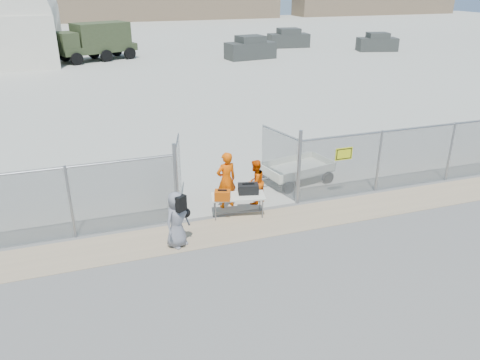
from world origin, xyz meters
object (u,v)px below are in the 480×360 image
object	(u,v)px
folding_table	(238,206)
utility_trailer	(297,171)
visitor	(177,220)
security_worker_right	(255,182)
security_worker_left	(226,180)

from	to	relation	value
folding_table	utility_trailer	xyz separation A→B (m)	(2.88, 1.89, 0.04)
folding_table	visitor	bearing A→B (deg)	-139.76
utility_trailer	visitor	bearing A→B (deg)	-160.51
security_worker_right	visitor	size ratio (longest dim) A/B	0.93
security_worker_right	utility_trailer	world-z (taller)	security_worker_right
security_worker_right	utility_trailer	xyz separation A→B (m)	(2.07, 1.20, -0.36)
security_worker_left	utility_trailer	world-z (taller)	security_worker_left
visitor	utility_trailer	xyz separation A→B (m)	(5.03, 3.05, -0.42)
security_worker_left	security_worker_right	world-z (taller)	security_worker_left
security_worker_right	folding_table	bearing A→B (deg)	10.89
security_worker_left	visitor	xyz separation A→B (m)	(-1.99, -1.87, -0.13)
visitor	utility_trailer	distance (m)	5.90
security_worker_right	security_worker_left	bearing A→B (deg)	-31.17
folding_table	security_worker_left	xyz separation A→B (m)	(-0.16, 0.72, 0.59)
folding_table	security_worker_right	xyz separation A→B (m)	(0.81, 0.69, 0.41)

